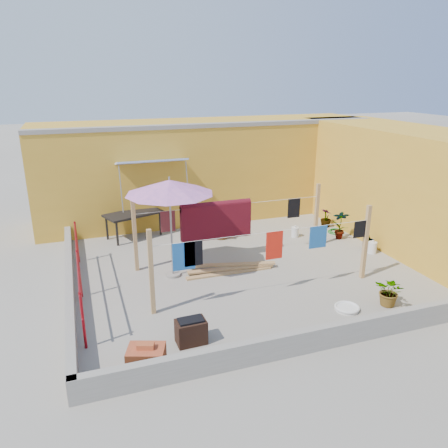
{
  "coord_description": "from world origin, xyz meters",
  "views": [
    {
      "loc": [
        -3.72,
        -9.25,
        4.56
      ],
      "look_at": [
        -0.39,
        0.3,
        1.13
      ],
      "focal_mm": 35.0,
      "sensor_mm": 36.0,
      "label": 1
    }
  ],
  "objects_px": {
    "water_jug_a": "(372,247)",
    "green_hose": "(336,231)",
    "patio_umbrella": "(169,188)",
    "plant_back_a": "(221,225)",
    "outdoor_table": "(133,215)",
    "brick_stack": "(146,359)",
    "water_jug_b": "(295,232)",
    "brazier": "(191,331)",
    "white_basin": "(347,308)"
  },
  "relations": [
    {
      "from": "water_jug_b",
      "to": "green_hose",
      "type": "xyz_separation_m",
      "value": [
        1.38,
        -0.08,
        -0.12
      ]
    },
    {
      "from": "patio_umbrella",
      "to": "water_jug_a",
      "type": "bearing_deg",
      "value": -3.96
    },
    {
      "from": "water_jug_b",
      "to": "white_basin",
      "type": "bearing_deg",
      "value": -103.85
    },
    {
      "from": "white_basin",
      "to": "water_jug_a",
      "type": "distance_m",
      "value": 3.41
    },
    {
      "from": "brick_stack",
      "to": "white_basin",
      "type": "xyz_separation_m",
      "value": [
        4.22,
        0.61,
        -0.18
      ]
    },
    {
      "from": "patio_umbrella",
      "to": "outdoor_table",
      "type": "height_order",
      "value": "patio_umbrella"
    },
    {
      "from": "brick_stack",
      "to": "water_jug_a",
      "type": "bearing_deg",
      "value": 24.38
    },
    {
      "from": "green_hose",
      "to": "plant_back_a",
      "type": "bearing_deg",
      "value": 168.45
    },
    {
      "from": "brazier",
      "to": "water_jug_a",
      "type": "relative_size",
      "value": 1.49
    },
    {
      "from": "brick_stack",
      "to": "water_jug_b",
      "type": "relative_size",
      "value": 2.02
    },
    {
      "from": "brick_stack",
      "to": "water_jug_b",
      "type": "xyz_separation_m",
      "value": [
        5.26,
        4.83,
        -0.07
      ]
    },
    {
      "from": "outdoor_table",
      "to": "green_hose",
      "type": "distance_m",
      "value": 6.17
    },
    {
      "from": "patio_umbrella",
      "to": "green_hose",
      "type": "height_order",
      "value": "patio_umbrella"
    },
    {
      "from": "green_hose",
      "to": "plant_back_a",
      "type": "xyz_separation_m",
      "value": [
        -3.49,
        0.71,
        0.37
      ]
    },
    {
      "from": "brazier",
      "to": "white_basin",
      "type": "relative_size",
      "value": 1.05
    },
    {
      "from": "brazier",
      "to": "water_jug_b",
      "type": "distance_m",
      "value": 6.12
    },
    {
      "from": "water_jug_b",
      "to": "brick_stack",
      "type": "bearing_deg",
      "value": -137.44
    },
    {
      "from": "water_jug_b",
      "to": "plant_back_a",
      "type": "distance_m",
      "value": 2.21
    },
    {
      "from": "patio_umbrella",
      "to": "water_jug_a",
      "type": "distance_m",
      "value": 5.81
    },
    {
      "from": "patio_umbrella",
      "to": "white_basin",
      "type": "height_order",
      "value": "patio_umbrella"
    },
    {
      "from": "white_basin",
      "to": "outdoor_table",
      "type": "bearing_deg",
      "value": 121.08
    },
    {
      "from": "outdoor_table",
      "to": "plant_back_a",
      "type": "relative_size",
      "value": 2.22
    },
    {
      "from": "patio_umbrella",
      "to": "plant_back_a",
      "type": "bearing_deg",
      "value": 46.89
    },
    {
      "from": "brazier",
      "to": "patio_umbrella",
      "type": "bearing_deg",
      "value": 83.7
    },
    {
      "from": "brick_stack",
      "to": "water_jug_a",
      "type": "distance_m",
      "value": 7.29
    },
    {
      "from": "water_jug_b",
      "to": "outdoor_table",
      "type": "bearing_deg",
      "value": 160.87
    },
    {
      "from": "outdoor_table",
      "to": "plant_back_a",
      "type": "xyz_separation_m",
      "value": [
        2.43,
        -0.93,
        -0.28
      ]
    },
    {
      "from": "water_jug_b",
      "to": "plant_back_a",
      "type": "bearing_deg",
      "value": 163.16
    },
    {
      "from": "water_jug_a",
      "to": "water_jug_b",
      "type": "xyz_separation_m",
      "value": [
        -1.38,
        1.82,
        -0.01
      ]
    },
    {
      "from": "white_basin",
      "to": "plant_back_a",
      "type": "xyz_separation_m",
      "value": [
        -1.06,
        4.86,
        0.36
      ]
    },
    {
      "from": "patio_umbrella",
      "to": "water_jug_b",
      "type": "bearing_deg",
      "value": 19.61
    },
    {
      "from": "plant_back_a",
      "to": "patio_umbrella",
      "type": "bearing_deg",
      "value": -133.11
    },
    {
      "from": "water_jug_a",
      "to": "white_basin",
      "type": "bearing_deg",
      "value": -135.27
    },
    {
      "from": "patio_umbrella",
      "to": "brick_stack",
      "type": "height_order",
      "value": "patio_umbrella"
    },
    {
      "from": "brazier",
      "to": "water_jug_a",
      "type": "distance_m",
      "value": 6.25
    },
    {
      "from": "brick_stack",
      "to": "brazier",
      "type": "xyz_separation_m",
      "value": [
        0.89,
        0.54,
        0.01
      ]
    },
    {
      "from": "patio_umbrella",
      "to": "brick_stack",
      "type": "bearing_deg",
      "value": -109.61
    },
    {
      "from": "brazier",
      "to": "brick_stack",
      "type": "bearing_deg",
      "value": -148.64
    },
    {
      "from": "outdoor_table",
      "to": "water_jug_b",
      "type": "height_order",
      "value": "outdoor_table"
    },
    {
      "from": "brick_stack",
      "to": "water_jug_b",
      "type": "distance_m",
      "value": 7.14
    },
    {
      "from": "plant_back_a",
      "to": "outdoor_table",
      "type": "bearing_deg",
      "value": 158.94
    },
    {
      "from": "patio_umbrella",
      "to": "outdoor_table",
      "type": "relative_size",
      "value": 1.39
    },
    {
      "from": "water_jug_a",
      "to": "green_hose",
      "type": "distance_m",
      "value": 1.75
    },
    {
      "from": "outdoor_table",
      "to": "water_jug_b",
      "type": "bearing_deg",
      "value": -19.13
    },
    {
      "from": "white_basin",
      "to": "brazier",
      "type": "bearing_deg",
      "value": -178.88
    },
    {
      "from": "patio_umbrella",
      "to": "water_jug_a",
      "type": "xyz_separation_m",
      "value": [
        5.43,
        -0.38,
        -2.02
      ]
    },
    {
      "from": "outdoor_table",
      "to": "water_jug_a",
      "type": "height_order",
      "value": "outdoor_table"
    },
    {
      "from": "white_basin",
      "to": "brick_stack",
      "type": "bearing_deg",
      "value": -171.78
    },
    {
      "from": "water_jug_b",
      "to": "plant_back_a",
      "type": "xyz_separation_m",
      "value": [
        -2.1,
        0.64,
        0.25
      ]
    },
    {
      "from": "brazier",
      "to": "green_hose",
      "type": "height_order",
      "value": "brazier"
    }
  ]
}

